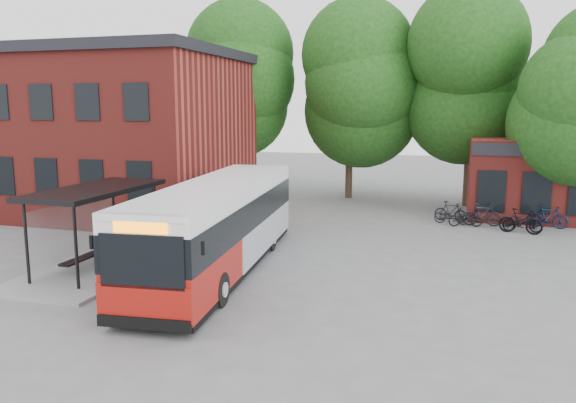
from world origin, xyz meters
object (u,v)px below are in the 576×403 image
(bicycle_0, at_px, (451,215))
(bicycle_7, at_px, (548,217))
(bicycle_1, at_px, (451,212))
(bicycle_3, at_px, (482,215))
(bicycle_4, at_px, (523,222))
(city_bus, at_px, (220,227))
(bicycle_5, at_px, (521,221))
(bus_shelter, at_px, (97,228))
(bicycle_6, at_px, (519,219))
(bicycle_2, at_px, (466,218))

(bicycle_0, xyz_separation_m, bicycle_7, (4.32, 0.31, 0.11))
(bicycle_0, xyz_separation_m, bicycle_1, (-0.03, 0.53, 0.08))
(bicycle_0, height_order, bicycle_3, bicycle_3)
(bicycle_1, relative_size, bicycle_7, 0.94)
(bicycle_4, bearing_deg, bicycle_3, 63.94)
(bicycle_4, bearing_deg, bicycle_7, -43.56)
(bicycle_1, height_order, bicycle_3, bicycle_3)
(city_bus, xyz_separation_m, bicycle_5, (10.60, 9.04, -0.97))
(bicycle_0, relative_size, bicycle_1, 0.97)
(city_bus, bearing_deg, bus_shelter, -170.25)
(bicycle_7, bearing_deg, bicycle_1, 101.71)
(bicycle_6, bearing_deg, bus_shelter, 132.55)
(city_bus, bearing_deg, bicycle_7, 36.60)
(bicycle_3, xyz_separation_m, bicycle_6, (1.66, 0.02, -0.13))
(bicycle_4, bearing_deg, bicycle_5, 162.23)
(bicycle_3, relative_size, bicycle_4, 1.05)
(city_bus, distance_m, bicycle_2, 12.94)
(bicycle_1, distance_m, bicycle_5, 3.54)
(bicycle_0, distance_m, bicycle_7, 4.33)
(bicycle_4, bearing_deg, bicycle_1, 65.86)
(city_bus, distance_m, bicycle_0, 12.91)
(bicycle_3, relative_size, bicycle_7, 1.01)
(bicycle_0, height_order, bicycle_5, bicycle_5)
(city_bus, distance_m, bicycle_3, 13.72)
(bicycle_0, xyz_separation_m, bicycle_4, (3.11, -0.93, 0.02))
(bicycle_5, distance_m, bicycle_7, 2.11)
(bicycle_5, bearing_deg, bicycle_0, 80.49)
(bicycle_2, bearing_deg, bicycle_1, 23.32)
(bicycle_2, bearing_deg, bicycle_7, -89.33)
(bicycle_4, xyz_separation_m, bicycle_6, (-0.05, 0.88, -0.04))
(bicycle_2, relative_size, bicycle_5, 0.85)
(bicycle_1, bearing_deg, bicycle_5, -100.06)
(bicycle_2, relative_size, bicycle_6, 1.01)
(bicycle_1, height_order, bicycle_6, bicycle_1)
(bicycle_3, relative_size, bicycle_5, 0.97)
(city_bus, xyz_separation_m, bicycle_6, (10.68, 10.31, -1.12))
(bus_shelter, relative_size, bicycle_4, 4.09)
(bicycle_5, bearing_deg, bicycle_4, -4.07)
(bicycle_1, height_order, bicycle_7, bicycle_7)
(city_bus, relative_size, bicycle_3, 6.72)
(bicycle_6, bearing_deg, bicycle_0, 93.95)
(bicycle_5, bearing_deg, bicycle_6, 10.68)
(bus_shelter, height_order, bicycle_1, bus_shelter)
(bicycle_4, bearing_deg, bicycle_6, 3.83)
(bicycle_1, distance_m, bicycle_2, 1.21)
(bicycle_2, distance_m, bicycle_5, 2.48)
(bus_shelter, height_order, bicycle_3, bus_shelter)
(bicycle_3, bearing_deg, bicycle_5, -131.13)
(bicycle_2, height_order, bicycle_5, bicycle_5)
(bicycle_1, height_order, bicycle_4, bicycle_1)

